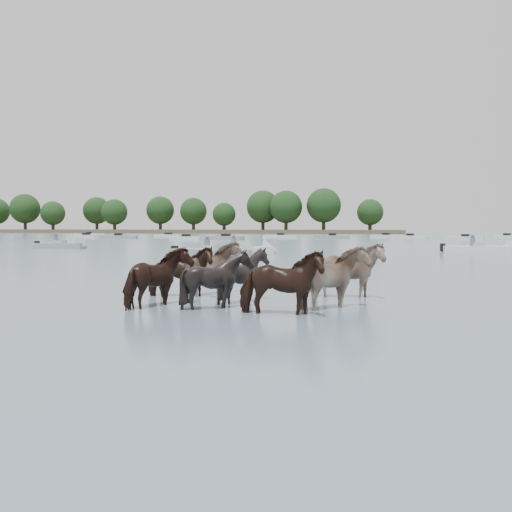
# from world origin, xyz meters

# --- Properties ---
(ground) EXTENTS (400.00, 400.00, 0.00)m
(ground) POSITION_xyz_m (0.00, 0.00, 0.00)
(ground) COLOR slate
(ground) RESTS_ON ground
(shoreline) EXTENTS (160.00, 30.00, 1.00)m
(shoreline) POSITION_xyz_m (-70.00, 150.00, 0.50)
(shoreline) COLOR #4C4233
(shoreline) RESTS_ON ground
(pony_herd) EXTENTS (6.28, 4.29, 1.63)m
(pony_herd) POSITION_xyz_m (2.28, 1.95, 0.62)
(pony_herd) COLOR black
(pony_herd) RESTS_ON ground
(swimming_pony) EXTENTS (0.72, 0.44, 0.44)m
(swimming_pony) POSITION_xyz_m (4.21, 12.17, 0.10)
(swimming_pony) COLOR black
(swimming_pony) RESTS_ON ground
(motorboat_a) EXTENTS (5.10, 3.54, 1.92)m
(motorboat_a) POSITION_xyz_m (-3.66, 26.11, 0.23)
(motorboat_a) COLOR silver
(motorboat_a) RESTS_ON ground
(motorboat_b) EXTENTS (6.16, 2.41, 1.92)m
(motorboat_b) POSITION_xyz_m (-4.21, 21.93, 0.22)
(motorboat_b) COLOR gray
(motorboat_b) RESTS_ON ground
(motorboat_c) EXTENTS (5.65, 2.07, 1.92)m
(motorboat_c) POSITION_xyz_m (12.73, 31.90, 0.23)
(motorboat_c) COLOR silver
(motorboat_c) RESTS_ON ground
(motorboat_f) EXTENTS (4.70, 2.43, 1.92)m
(motorboat_f) POSITION_xyz_m (-20.99, 31.52, 0.23)
(motorboat_f) COLOR gray
(motorboat_f) RESTS_ON ground
(distant_flotilla) EXTENTS (106.01, 29.73, 0.93)m
(distant_flotilla) POSITION_xyz_m (-2.06, 75.57, 0.26)
(distant_flotilla) COLOR silver
(distant_flotilla) RESTS_ON ground
(treeline) EXTENTS (146.72, 22.44, 12.55)m
(treeline) POSITION_xyz_m (-69.98, 148.66, 7.04)
(treeline) COLOR #382619
(treeline) RESTS_ON ground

